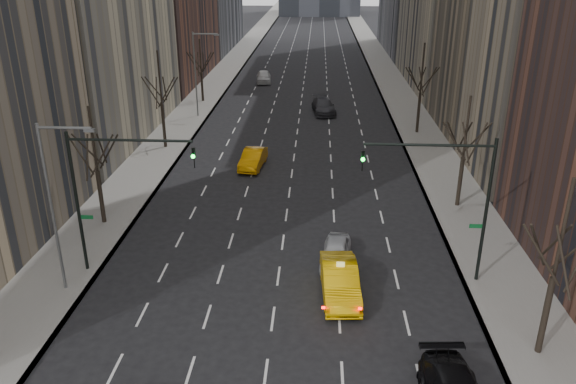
# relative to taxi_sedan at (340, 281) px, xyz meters

# --- Properties ---
(sidewalk_left) EXTENTS (4.50, 320.00, 0.15)m
(sidewalk_left) POSITION_rel_taxi_sedan_xyz_m (-15.57, 59.72, -0.79)
(sidewalk_left) COLOR slate
(sidewalk_left) RESTS_ON ground
(sidewalk_right) EXTENTS (4.50, 320.00, 0.15)m
(sidewalk_right) POSITION_rel_taxi_sedan_xyz_m (8.93, 59.72, -0.79)
(sidewalk_right) COLOR slate
(sidewalk_right) RESTS_ON ground
(tree_lw_b) EXTENTS (3.36, 3.50, 7.82)m
(tree_lw_b) POSITION_rel_taxi_sedan_xyz_m (-15.32, 7.72, 2.86)
(tree_lw_b) COLOR black
(tree_lw_b) RESTS_ON ground
(tree_lw_c) EXTENTS (3.36, 3.50, 8.74)m
(tree_lw_c) POSITION_rel_taxi_sedan_xyz_m (-15.32, 23.72, 3.18)
(tree_lw_c) COLOR black
(tree_lw_c) RESTS_ON ground
(tree_lw_d) EXTENTS (3.36, 3.50, 7.36)m
(tree_lw_d) POSITION_rel_taxi_sedan_xyz_m (-15.32, 41.72, 2.70)
(tree_lw_d) COLOR black
(tree_lw_d) RESTS_ON ground
(tree_rw_a) EXTENTS (3.36, 3.50, 8.28)m
(tree_rw_a) POSITION_rel_taxi_sedan_xyz_m (8.68, -4.28, 3.02)
(tree_rw_a) COLOR black
(tree_rw_a) RESTS_ON ground
(tree_rw_b) EXTENTS (3.36, 3.50, 7.82)m
(tree_rw_b) POSITION_rel_taxi_sedan_xyz_m (8.68, 11.72, 2.86)
(tree_rw_b) COLOR black
(tree_rw_b) RESTS_ON ground
(tree_rw_c) EXTENTS (3.36, 3.50, 8.74)m
(tree_rw_c) POSITION_rel_taxi_sedan_xyz_m (8.68, 29.72, 3.18)
(tree_rw_c) COLOR black
(tree_rw_c) RESTS_ON ground
(traffic_mast_left) EXTENTS (6.69, 0.39, 8.00)m
(traffic_mast_left) POSITION_rel_taxi_sedan_xyz_m (-12.42, 1.72, 4.63)
(traffic_mast_left) COLOR black
(traffic_mast_left) RESTS_ON ground
(traffic_mast_right) EXTENTS (6.69, 0.39, 8.00)m
(traffic_mast_right) POSITION_rel_taxi_sedan_xyz_m (5.79, 1.72, 4.63)
(traffic_mast_right) COLOR black
(traffic_mast_right) RESTS_ON ground
(streetlight_near) EXTENTS (2.83, 0.22, 9.00)m
(streetlight_near) POSITION_rel_taxi_sedan_xyz_m (-14.16, -0.28, 4.76)
(streetlight_near) COLOR slate
(streetlight_near) RESTS_ON ground
(streetlight_far) EXTENTS (2.83, 0.22, 9.00)m
(streetlight_far) POSITION_rel_taxi_sedan_xyz_m (-14.16, 34.72, 4.76)
(streetlight_far) COLOR slate
(streetlight_far) RESTS_ON ground
(taxi_sedan) EXTENTS (2.14, 5.33, 1.72)m
(taxi_sedan) POSITION_rel_taxi_sedan_xyz_m (0.00, 0.00, 0.00)
(taxi_sedan) COLOR #E2A704
(taxi_sedan) RESTS_ON ground
(silver_sedan_ahead) EXTENTS (2.09, 4.17, 1.36)m
(silver_sedan_ahead) POSITION_rel_taxi_sedan_xyz_m (-0.11, 3.40, -0.18)
(silver_sedan_ahead) COLOR #AAACB2
(silver_sedan_ahead) RESTS_ON ground
(far_taxi) EXTENTS (2.13, 4.82, 1.54)m
(far_taxi) POSITION_rel_taxi_sedan_xyz_m (-6.64, 19.04, -0.09)
(far_taxi) COLOR orange
(far_taxi) RESTS_ON ground
(far_suv_grey) EXTENTS (3.01, 5.90, 1.64)m
(far_suv_grey) POSITION_rel_taxi_sedan_xyz_m (-0.64, 37.18, -0.04)
(far_suv_grey) COLOR #2D2C31
(far_suv_grey) RESTS_ON ground
(far_car_white) EXTENTS (2.38, 5.01, 1.65)m
(far_car_white) POSITION_rel_taxi_sedan_xyz_m (-8.96, 53.55, -0.03)
(far_car_white) COLOR silver
(far_car_white) RESTS_ON ground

